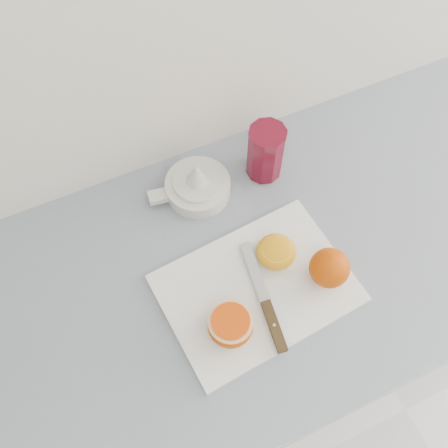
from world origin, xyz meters
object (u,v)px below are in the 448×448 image
object	(u,v)px
half_orange	(230,325)
citrus_juicer	(197,185)
cutting_board	(257,288)
counter	(255,323)
red_tumbler	(265,154)

from	to	relation	value
half_orange	citrus_juicer	size ratio (longest dim) A/B	0.47
cutting_board	citrus_juicer	distance (m)	0.25
half_orange	citrus_juicer	xyz separation A→B (m)	(0.06, 0.30, -0.01)
citrus_juicer	cutting_board	bearing A→B (deg)	-86.53
counter	citrus_juicer	distance (m)	0.51
half_orange	counter	bearing A→B (deg)	40.23
citrus_juicer	red_tumbler	size ratio (longest dim) A/B	1.35
citrus_juicer	counter	bearing A→B (deg)	-71.01
counter	citrus_juicer	size ratio (longest dim) A/B	14.11
citrus_juicer	red_tumbler	distance (m)	0.16
citrus_juicer	red_tumbler	bearing A→B (deg)	-3.28
cutting_board	red_tumbler	bearing A→B (deg)	60.42
counter	cutting_board	world-z (taller)	cutting_board
counter	cutting_board	xyz separation A→B (m)	(-0.05, -0.06, 0.45)
counter	red_tumbler	size ratio (longest dim) A/B	19.10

